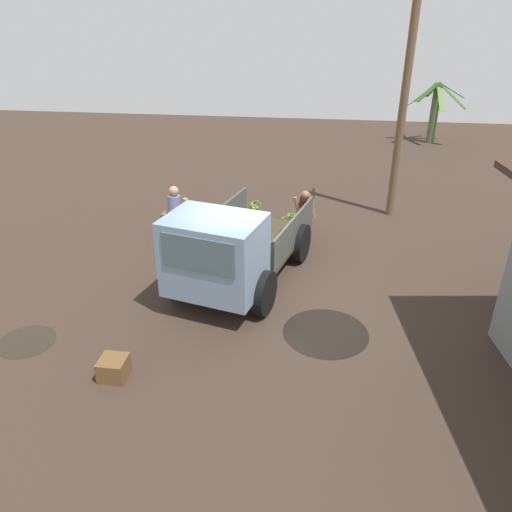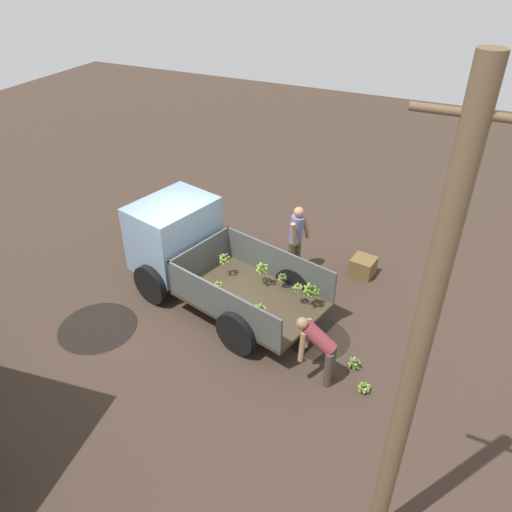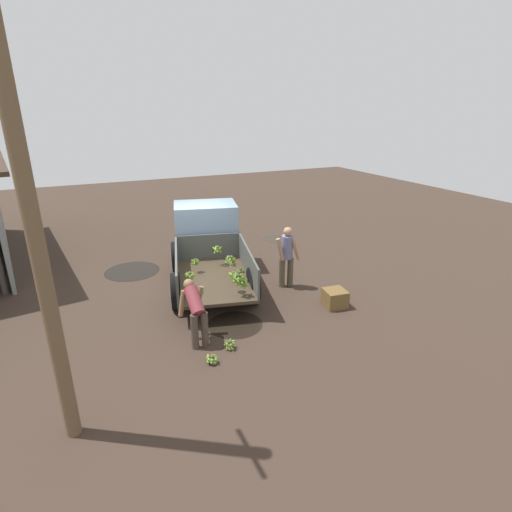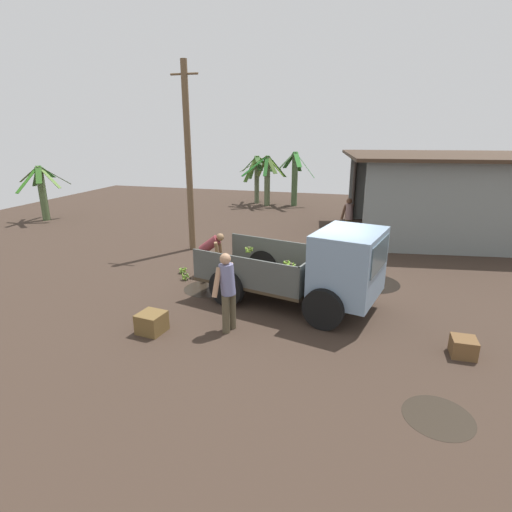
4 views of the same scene
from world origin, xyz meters
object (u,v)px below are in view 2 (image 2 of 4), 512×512
object	(u,v)px
cargo_truck	(190,248)
banana_bunch_on_ground_0	(364,387)
person_worker_loading	(320,346)
banana_bunch_on_ground_1	(354,363)
wooden_crate_0	(363,266)
person_foreground_visitor	(296,236)
utility_pole	(413,374)
wooden_crate_1	(132,227)

from	to	relation	value
cargo_truck	banana_bunch_on_ground_0	bearing A→B (deg)	176.15
person_worker_loading	banana_bunch_on_ground_0	bearing A→B (deg)	179.82
person_worker_loading	banana_bunch_on_ground_1	size ratio (longest dim) A/B	5.23
person_worker_loading	wooden_crate_0	xyz separation A→B (m)	(0.11, -3.59, -0.56)
cargo_truck	person_foreground_visitor	xyz separation A→B (m)	(-1.89, -1.61, -0.09)
utility_pole	banana_bunch_on_ground_1	size ratio (longest dim) A/B	25.22
banana_bunch_on_ground_0	wooden_crate_1	size ratio (longest dim) A/B	0.53
utility_pole	person_foreground_visitor	xyz separation A→B (m)	(3.30, -5.51, -2.23)
cargo_truck	person_foreground_visitor	world-z (taller)	cargo_truck
wooden_crate_0	banana_bunch_on_ground_0	bearing A→B (deg)	105.39
cargo_truck	person_worker_loading	size ratio (longest dim) A/B	3.58
utility_pole	banana_bunch_on_ground_1	bearing A→B (deg)	-69.63
banana_bunch_on_ground_0	wooden_crate_1	world-z (taller)	wooden_crate_1
wooden_crate_0	wooden_crate_1	distance (m)	6.23
wooden_crate_1	person_foreground_visitor	bearing A→B (deg)	-177.29
person_foreground_visitor	wooden_crate_0	size ratio (longest dim) A/B	3.27
person_foreground_visitor	utility_pole	bearing A→B (deg)	-44.04
person_foreground_visitor	cargo_truck	bearing A→B (deg)	-124.66
person_foreground_visitor	wooden_crate_0	world-z (taller)	person_foreground_visitor
wooden_crate_0	person_worker_loading	bearing A→B (deg)	91.77
banana_bunch_on_ground_1	utility_pole	bearing A→B (deg)	110.37
banana_bunch_on_ground_0	wooden_crate_0	distance (m)	3.69
person_foreground_visitor	banana_bunch_on_ground_0	world-z (taller)	person_foreground_visitor
person_worker_loading	banana_bunch_on_ground_1	distance (m)	1.01
person_foreground_visitor	wooden_crate_1	size ratio (longest dim) A/B	3.86
utility_pole	wooden_crate_0	bearing A→B (deg)	-73.65
person_worker_loading	banana_bunch_on_ground_0	size ratio (longest dim) A/B	5.50
person_worker_loading	banana_bunch_on_ground_1	world-z (taller)	person_worker_loading
banana_bunch_on_ground_0	cargo_truck	bearing A→B (deg)	-17.87
utility_pole	banana_bunch_on_ground_0	size ratio (longest dim) A/B	26.55
banana_bunch_on_ground_0	banana_bunch_on_ground_1	size ratio (longest dim) A/B	0.95
banana_bunch_on_ground_1	banana_bunch_on_ground_0	bearing A→B (deg)	122.34
utility_pole	banana_bunch_on_ground_0	world-z (taller)	utility_pole
cargo_truck	wooden_crate_1	size ratio (longest dim) A/B	10.49
person_worker_loading	person_foreground_visitor	bearing A→B (deg)	-64.39
utility_pole	wooden_crate_1	bearing A→B (deg)	-33.60
wooden_crate_0	cargo_truck	bearing A→B (deg)	31.97
person_foreground_visitor	person_worker_loading	xyz separation A→B (m)	(-1.64, 3.06, -0.18)
banana_bunch_on_ground_0	wooden_crate_1	bearing A→B (deg)	-21.37
wooden_crate_0	wooden_crate_1	bearing A→B (deg)	6.91
person_foreground_visitor	wooden_crate_0	bearing A→B (deg)	34.15
utility_pole	banana_bunch_on_ground_1	xyz separation A→B (m)	(1.11, -2.98, -3.07)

